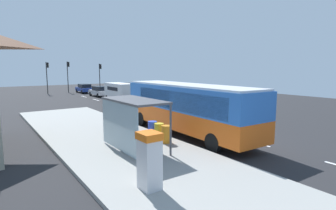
% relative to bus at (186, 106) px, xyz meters
% --- Properties ---
extents(ground_plane, '(56.00, 92.00, 0.04)m').
position_rel_bus_xyz_m(ground_plane, '(1.71, 11.34, -1.86)').
color(ground_plane, '#262628').
extents(sidewalk_platform, '(6.20, 30.00, 0.18)m').
position_rel_bus_xyz_m(sidewalk_platform, '(-4.69, -0.66, -1.75)').
color(sidewalk_platform, '#999993').
rests_on(sidewalk_platform, ground).
extents(lane_stripe_seg_1, '(0.16, 2.20, 0.01)m').
position_rel_bus_xyz_m(lane_stripe_seg_1, '(1.96, -3.66, -1.84)').
color(lane_stripe_seg_1, silver).
rests_on(lane_stripe_seg_1, ground).
extents(lane_stripe_seg_2, '(0.16, 2.20, 0.01)m').
position_rel_bus_xyz_m(lane_stripe_seg_2, '(1.96, 1.34, -1.84)').
color(lane_stripe_seg_2, silver).
rests_on(lane_stripe_seg_2, ground).
extents(lane_stripe_seg_3, '(0.16, 2.20, 0.01)m').
position_rel_bus_xyz_m(lane_stripe_seg_3, '(1.96, 6.34, -1.84)').
color(lane_stripe_seg_3, silver).
rests_on(lane_stripe_seg_3, ground).
extents(lane_stripe_seg_4, '(0.16, 2.20, 0.01)m').
position_rel_bus_xyz_m(lane_stripe_seg_4, '(1.96, 11.34, -1.84)').
color(lane_stripe_seg_4, silver).
rests_on(lane_stripe_seg_4, ground).
extents(lane_stripe_seg_5, '(0.16, 2.20, 0.01)m').
position_rel_bus_xyz_m(lane_stripe_seg_5, '(1.96, 16.34, -1.84)').
color(lane_stripe_seg_5, silver).
rests_on(lane_stripe_seg_5, ground).
extents(lane_stripe_seg_6, '(0.16, 2.20, 0.01)m').
position_rel_bus_xyz_m(lane_stripe_seg_6, '(1.96, 21.34, -1.84)').
color(lane_stripe_seg_6, silver).
rests_on(lane_stripe_seg_6, ground).
extents(lane_stripe_seg_7, '(0.16, 2.20, 0.01)m').
position_rel_bus_xyz_m(lane_stripe_seg_7, '(1.96, 26.34, -1.84)').
color(lane_stripe_seg_7, silver).
rests_on(lane_stripe_seg_7, ground).
extents(bus, '(2.87, 11.08, 3.21)m').
position_rel_bus_xyz_m(bus, '(0.00, 0.00, 0.00)').
color(bus, orange).
rests_on(bus, ground).
extents(white_van, '(2.06, 5.21, 2.30)m').
position_rel_bus_xyz_m(white_van, '(3.91, 18.08, -0.50)').
color(white_van, white).
rests_on(white_van, ground).
extents(sedan_near, '(1.87, 4.41, 1.52)m').
position_rel_bus_xyz_m(sedan_near, '(4.01, 32.32, -1.05)').
color(sedan_near, navy).
rests_on(sedan_near, ground).
extents(sedan_far, '(1.90, 4.43, 1.52)m').
position_rel_bus_xyz_m(sedan_far, '(4.01, 25.31, -1.05)').
color(sedan_far, '#B7B7BC').
rests_on(sedan_far, ground).
extents(ticket_machine, '(0.66, 0.76, 1.94)m').
position_rel_bus_xyz_m(ticket_machine, '(-6.13, -5.62, -0.67)').
color(ticket_machine, silver).
rests_on(ticket_machine, sidewalk_platform).
extents(recycling_bin_orange, '(0.52, 0.52, 0.95)m').
position_rel_bus_xyz_m(recycling_bin_orange, '(-2.49, -1.37, -1.19)').
color(recycling_bin_orange, orange).
rests_on(recycling_bin_orange, sidewalk_platform).
extents(recycling_bin_yellow, '(0.52, 0.52, 0.95)m').
position_rel_bus_xyz_m(recycling_bin_yellow, '(-2.49, -0.67, -1.19)').
color(recycling_bin_yellow, yellow).
rests_on(recycling_bin_yellow, sidewalk_platform).
extents(recycling_bin_blue, '(0.52, 0.52, 0.95)m').
position_rel_bus_xyz_m(recycling_bin_blue, '(-2.49, 0.03, -1.19)').
color(recycling_bin_blue, blue).
rests_on(recycling_bin_blue, sidewalk_platform).
extents(traffic_light_near_side, '(0.49, 0.28, 4.96)m').
position_rel_bus_xyz_m(traffic_light_near_side, '(7.21, 33.17, 1.46)').
color(traffic_light_near_side, '#2D2D2D').
rests_on(traffic_light_near_side, ground).
extents(traffic_light_far_side, '(0.49, 0.28, 5.17)m').
position_rel_bus_xyz_m(traffic_light_far_side, '(-1.39, 33.97, 1.59)').
color(traffic_light_far_side, '#2D2D2D').
rests_on(traffic_light_far_side, ground).
extents(traffic_light_median, '(0.49, 0.28, 5.32)m').
position_rel_bus_xyz_m(traffic_light_median, '(2.11, 34.77, 1.68)').
color(traffic_light_median, '#2D2D2D').
rests_on(traffic_light_median, ground).
extents(bus_shelter, '(1.80, 4.00, 2.50)m').
position_rel_bus_xyz_m(bus_shelter, '(-4.70, -1.33, 0.25)').
color(bus_shelter, '#4C4C51').
rests_on(bus_shelter, sidewalk_platform).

